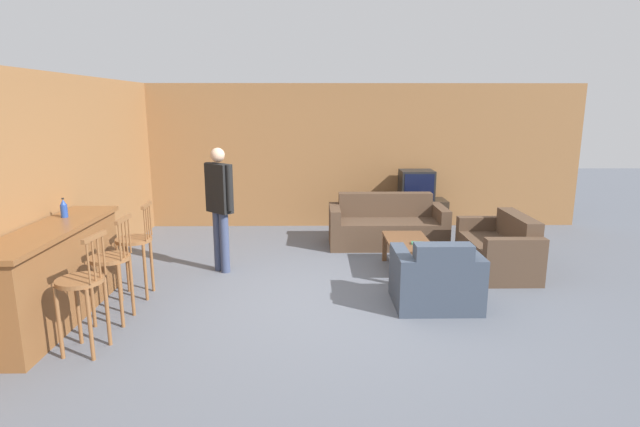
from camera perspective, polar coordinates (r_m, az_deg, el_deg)
The scene contains 16 objects.
ground_plane at distance 5.94m, azimuth 1.19°, elevation -9.73°, with size 24.00×24.00×0.00m, color #565B66.
wall_back at distance 9.19m, azimuth 0.46°, elevation 6.55°, with size 9.40×0.08×2.60m.
wall_left at distance 7.52m, azimuth -24.50°, elevation 4.12°, with size 0.08×8.64×2.60m.
bar_counter at distance 5.89m, azimuth -28.00°, elevation -6.16°, with size 0.55×2.21×1.01m.
bar_chair_near at distance 5.01m, azimuth -25.51°, elevation -7.82°, with size 0.46×0.46×1.12m.
bar_chair_mid at distance 5.59m, azimuth -22.71°, elevation -5.54°, with size 0.43×0.43×1.12m.
bar_chair_far at distance 6.22m, azimuth -20.32°, elevation -3.56°, with size 0.44×0.44×1.12m.
couch_far at distance 8.12m, azimuth 7.62°, elevation -1.53°, with size 1.85×0.82×0.81m.
armchair_near at distance 5.80m, azimuth 13.12°, elevation -7.46°, with size 0.93×0.78×0.79m.
loveseat_right at distance 7.23m, azimuth 19.83°, elevation -3.95°, with size 0.76×1.36×0.78m.
coffee_table at distance 6.86m, azimuth 10.03°, elevation -3.58°, with size 0.57×1.06×0.44m.
tv_unit at distance 9.17m, azimuth 10.82°, elevation -0.15°, with size 1.08×0.51×0.56m.
tv at distance 9.06m, azimuth 10.96°, elevation 3.22°, with size 0.58×0.49×0.53m.
bottle at distance 6.19m, azimuth -27.23°, elevation 0.50°, with size 0.07×0.07×0.22m.
book_on_table at distance 6.69m, azimuth 11.26°, elevation -3.35°, with size 0.22×0.14×0.02m.
person_by_window at distance 6.77m, azimuth -11.41°, elevation 1.29°, with size 0.40×0.38×1.68m.
Camera 1 is at (-0.19, -5.50, 2.24)m, focal length 28.00 mm.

